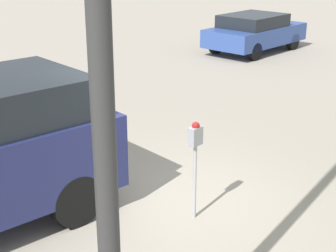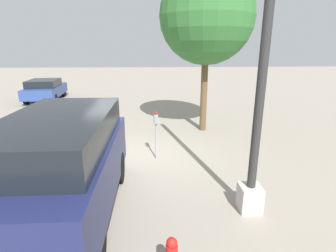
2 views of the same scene
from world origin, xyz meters
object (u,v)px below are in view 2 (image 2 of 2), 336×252
parked_van (61,163)px  car_distant (45,89)px  lamp_post (260,96)px  street_tree (207,17)px  parking_meter_near (156,124)px

parked_van → car_distant: parked_van is taller
lamp_post → car_distant: (-12.51, -8.87, -1.68)m
car_distant → street_tree: street_tree is taller
lamp_post → street_tree: 5.93m
lamp_post → car_distant: 15.43m
parking_meter_near → car_distant: size_ratio=0.36×
lamp_post → street_tree: bearing=179.5°
parking_meter_near → car_distant: 12.00m
parking_meter_near → car_distant: bearing=-150.4°
car_distant → lamp_post: bearing=-150.1°
car_distant → street_tree: (6.91, 8.92, 3.63)m
parking_meter_near → street_tree: size_ratio=0.24×
parked_van → street_tree: size_ratio=0.73×
car_distant → parking_meter_near: bearing=-149.8°
lamp_post → parked_van: (-0.04, -3.73, -1.26)m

